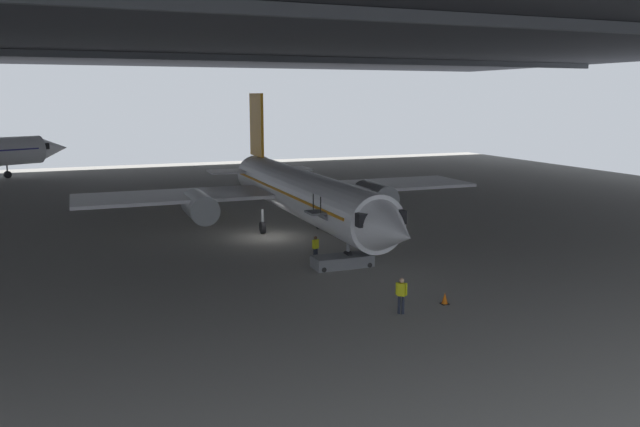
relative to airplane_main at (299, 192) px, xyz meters
name	(u,v)px	position (x,y,z in m)	size (l,w,h in m)	color
ground_plane	(273,237)	(-1.89, 0.43, -3.23)	(110.00, 110.00, 0.00)	gray
hangar_structure	(222,35)	(-1.95, 14.20, 12.12)	(121.00, 99.00, 15.98)	#4C4F54
airplane_main	(299,192)	(0.00, 0.00, 0.00)	(30.98, 32.24, 10.30)	white
boarding_stairs	(341,255)	(-0.60, -9.01, -2.52)	(3.97, 1.56, 4.42)	slate
crew_worker_near_nose	(401,293)	(-1.36, -17.64, -2.24)	(0.45, 0.40, 1.74)	#232838
crew_worker_by_stairs	(316,247)	(-1.50, -7.09, -2.35)	(0.52, 0.34, 1.56)	#232838
traffic_cone_orange	(445,298)	(1.31, -17.21, -2.94)	(0.36, 0.36, 0.60)	black
baggage_tug	(207,209)	(-4.51, 10.83, -2.71)	(1.41, 2.27, 0.90)	yellow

